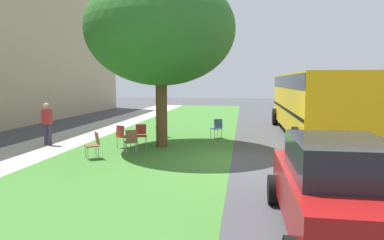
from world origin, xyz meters
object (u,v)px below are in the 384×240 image
at_px(chair_3, 94,143).
at_px(parked_car, 337,188).
at_px(school_bus, 312,98).
at_px(chair_5, 141,134).
at_px(pedestrian_1, 47,122).
at_px(chair_2, 162,126).
at_px(chair_1, 217,127).
at_px(street_tree, 161,31).
at_px(chair_4, 122,135).
at_px(chair_0, 131,140).

relative_size(chair_3, parked_car, 0.24).
bearing_deg(school_bus, chair_5, 117.39).
bearing_deg(chair_3, pedestrian_1, 56.01).
bearing_deg(pedestrian_1, chair_2, -57.45).
height_order(parked_car, school_bus, school_bus).
distance_m(chair_1, chair_3, 5.85).
distance_m(chair_2, pedestrian_1, 4.80).
xyz_separation_m(chair_2, chair_3, (-4.51, 1.17, 0.00)).
relative_size(street_tree, chair_4, 7.41).
distance_m(chair_4, parked_car, 8.84).
bearing_deg(chair_5, pedestrian_1, 93.26).
bearing_deg(chair_1, chair_2, 90.65).
distance_m(chair_4, chair_5, 0.73).
bearing_deg(chair_1, parked_car, -163.99).
bearing_deg(chair_4, chair_5, -60.60).
height_order(chair_3, chair_5, same).
distance_m(chair_3, school_bus, 9.91).
xyz_separation_m(chair_2, chair_4, (-2.72, 0.87, 0.00)).
xyz_separation_m(chair_2, parked_car, (-9.17, -5.16, 0.32)).
bearing_deg(chair_3, chair_0, -52.83).
bearing_deg(chair_4, school_bus, -62.44).
bearing_deg(chair_1, pedestrian_1, 111.66).
distance_m(chair_1, chair_2, 2.52).
bearing_deg(street_tree, chair_0, 155.91).
relative_size(street_tree, parked_car, 1.76).
bearing_deg(parked_car, street_tree, 33.46).
bearing_deg(chair_3, chair_4, -9.45).
distance_m(chair_1, pedestrian_1, 7.07).
bearing_deg(chair_3, school_bus, -53.95).
relative_size(chair_0, chair_2, 1.00).
relative_size(parked_car, pedestrian_1, 2.19).
relative_size(street_tree, pedestrian_1, 3.86).
relative_size(chair_1, parked_car, 0.24).
xyz_separation_m(chair_3, pedestrian_1, (1.93, 2.87, 0.41)).
xyz_separation_m(chair_0, school_bus, (5.02, -6.94, 1.24)).
distance_m(chair_2, chair_5, 2.37).
height_order(chair_1, chair_4, same).
bearing_deg(chair_4, pedestrian_1, 87.47).
bearing_deg(chair_3, chair_5, -23.41).
bearing_deg(chair_4, chair_2, -17.78).
bearing_deg(chair_3, chair_2, -14.54).
bearing_deg(parked_car, chair_5, 38.39).
height_order(street_tree, chair_0, street_tree).
bearing_deg(street_tree, chair_5, 103.05).
bearing_deg(chair_0, chair_3, 127.17).
distance_m(chair_0, chair_2, 3.75).
xyz_separation_m(street_tree, parked_car, (-7.00, -4.62, -3.60)).
xyz_separation_m(street_tree, chair_2, (2.18, 0.54, -3.91)).
xyz_separation_m(street_tree, chair_5, (-0.18, 0.78, -3.91)).
xyz_separation_m(chair_1, pedestrian_1, (-2.60, 6.56, 0.41)).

